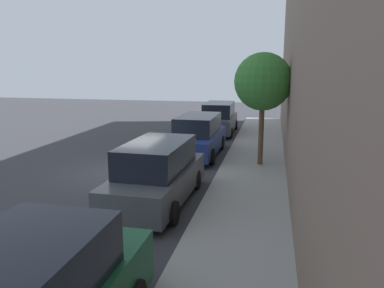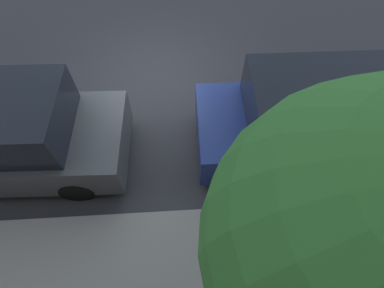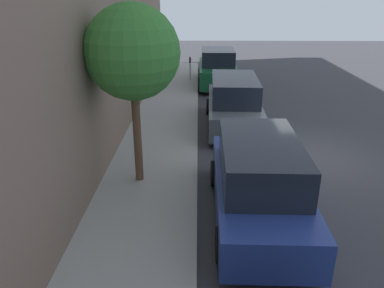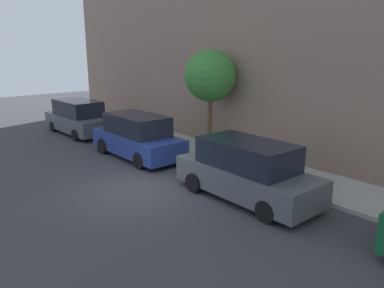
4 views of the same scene
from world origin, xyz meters
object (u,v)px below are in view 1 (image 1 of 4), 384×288
object	(u,v)px
parked_minivan_fourth	(219,118)
street_tree	(263,82)
parked_minivan_second	(157,174)
parked_minivan_third	(198,136)

from	to	relation	value
parked_minivan_fourth	street_tree	distance (m)	8.63
parked_minivan_second	street_tree	distance (m)	6.17
parked_minivan_second	parked_minivan_third	size ratio (longest dim) A/B	1.00
parked_minivan_fourth	parked_minivan_second	bearing A→B (deg)	-90.45
parked_minivan_third	street_tree	world-z (taller)	street_tree
parked_minivan_fourth	street_tree	size ratio (longest dim) A/B	1.09
parked_minivan_second	parked_minivan_third	world-z (taller)	same
parked_minivan_third	street_tree	distance (m)	4.21
parked_minivan_second	street_tree	size ratio (longest dim) A/B	1.09
parked_minivan_fourth	street_tree	bearing A→B (deg)	-69.83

